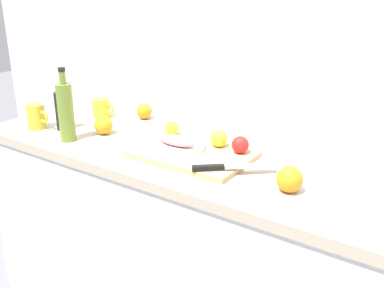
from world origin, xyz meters
name	(u,v)px	position (x,y,z in m)	size (l,w,h in m)	color
back_wall	(249,51)	(0.00, 0.33, 1.25)	(3.20, 0.05, 2.50)	silver
kitchen_counter	(204,255)	(0.00, 0.00, 0.45)	(2.00, 0.60, 0.90)	white
cutting_board	(192,154)	(-0.04, -0.04, 0.91)	(0.44, 0.30, 0.02)	tan
white_plate	(176,147)	(-0.10, -0.04, 0.93)	(0.22, 0.22, 0.01)	white
fish_fillet	(176,140)	(-0.10, -0.04, 0.95)	(0.16, 0.07, 0.04)	tan
chef_knife	(224,167)	(0.15, -0.11, 0.93)	(0.24, 0.21, 0.02)	silver
lemon_0	(219,139)	(0.02, 0.06, 0.95)	(0.07, 0.07, 0.07)	yellow
lemon_1	(172,128)	(-0.21, 0.07, 0.95)	(0.06, 0.06, 0.06)	yellow
tomato_0	(240,145)	(0.12, 0.05, 0.95)	(0.06, 0.06, 0.06)	red
olive_oil_bottle	(66,111)	(-0.56, -0.18, 1.03)	(0.06, 0.06, 0.30)	olive
coffee_mug_0	(37,116)	(-0.79, -0.15, 0.95)	(0.12, 0.08, 0.11)	yellow
coffee_mug_2	(102,108)	(-0.68, 0.14, 0.94)	(0.12, 0.08, 0.09)	yellow
orange_0	(104,125)	(-0.49, -0.04, 0.94)	(0.08, 0.08, 0.08)	orange
orange_1	(144,111)	(-0.49, 0.23, 0.94)	(0.07, 0.07, 0.07)	orange
orange_2	(290,179)	(0.38, -0.11, 0.94)	(0.08, 0.08, 0.08)	orange
pepper_mill	(61,111)	(-0.69, -0.10, 0.98)	(0.05, 0.05, 0.17)	black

